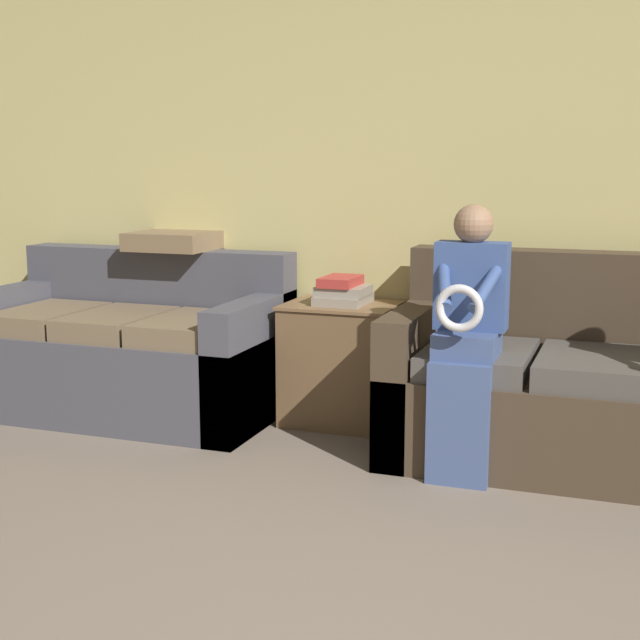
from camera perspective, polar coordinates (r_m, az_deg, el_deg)
name	(u,v)px	position (r m, az deg, el deg)	size (l,w,h in m)	color
wall_back	(505,179)	(4.68, 11.74, 8.81)	(7.58, 0.06, 2.55)	#DBCC7F
couch_main	(594,392)	(4.25, 17.12, -4.43)	(1.83, 0.88, 0.94)	#473828
couch_side	(132,353)	(5.00, -11.97, -2.09)	(1.64, 0.88, 0.87)	#4C4C56
child_left_seated	(467,331)	(3.88, 9.37, -0.68)	(0.32, 0.38, 1.19)	#475B8E
side_shelf	(342,361)	(4.69, 1.40, -2.67)	(0.58, 0.49, 0.64)	brown
book_stack	(343,292)	(4.62, 1.46, 1.83)	(0.25, 0.31, 0.14)	gray
throw_pillow	(176,240)	(5.11, -9.22, 5.05)	(0.45, 0.45, 0.10)	#846B4C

